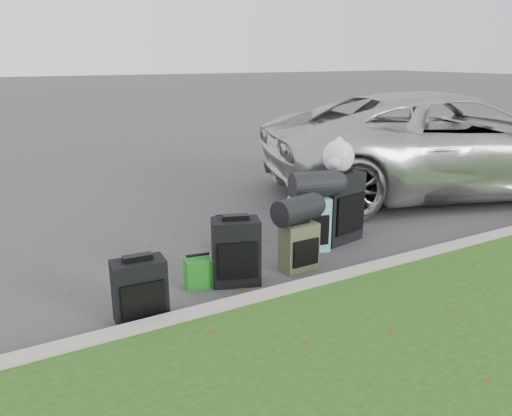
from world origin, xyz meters
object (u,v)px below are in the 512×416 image
suitcase_small_black (140,291)px  tote_green (198,272)px  suitcase_large_black_right (339,207)px  suitcase_olive (299,247)px  tote_navy (227,232)px  suv (446,143)px  suitcase_large_black_left (236,252)px  suitcase_teal (309,224)px

suitcase_small_black → tote_green: 0.80m
suitcase_large_black_right → suitcase_olive: bearing=-162.2°
suitcase_large_black_right → tote_navy: size_ratio=2.55×
suitcase_olive → suitcase_large_black_right: bearing=27.8°
suitcase_small_black → suitcase_large_black_right: size_ratio=0.65×
suv → suitcase_olive: suv is taller
suitcase_large_black_left → tote_green: size_ratio=2.30×
tote_green → suitcase_teal: bearing=19.1°
suitcase_large_black_left → tote_navy: 1.09m
suitcase_teal → tote_navy: 1.00m
suitcase_small_black → suitcase_olive: 1.81m
suitcase_large_black_right → tote_navy: suitcase_large_black_right is taller
suitcase_teal → suitcase_large_black_right: size_ratio=0.75×
suv → suitcase_large_black_left: suv is taller
suitcase_large_black_right → suitcase_large_black_left: bearing=-174.8°
suitcase_small_black → tote_navy: size_ratio=1.65×
suitcase_large_black_left → tote_navy: suitcase_large_black_left is taller
suitcase_olive → suitcase_large_black_right: size_ratio=0.61×
suitcase_small_black → suitcase_teal: suitcase_teal is taller
suitcase_olive → tote_green: (-1.10, 0.14, -0.11)m
suitcase_teal → tote_green: bearing=-157.4°
suitcase_teal → suitcase_small_black: bearing=-151.1°
suitcase_small_black → suitcase_teal: (2.21, 0.64, 0.04)m
suitcase_olive → tote_green: size_ratio=1.78×
tote_green → suitcase_small_black: bearing=-142.2°
suitcase_teal → tote_navy: size_ratio=1.90×
suitcase_teal → suv: bearing=30.2°
suitcase_large_black_left → suitcase_large_black_right: size_ratio=0.78×
suitcase_olive → suitcase_teal: bearing=43.3°
suv → suitcase_olive: 4.21m
suitcase_teal → suitcase_large_black_right: (0.51, 0.10, 0.11)m
suv → suitcase_large_black_right: 3.16m
suitcase_olive → tote_navy: (-0.35, 1.03, -0.09)m
tote_green → tote_navy: tote_navy is taller
suv → tote_navy: (-4.25, -0.46, -0.66)m
suitcase_small_black → tote_green: bearing=32.5°
suitcase_large_black_left → suitcase_large_black_right: suitcase_large_black_right is taller
suitcase_large_black_left → suitcase_small_black: bearing=-146.8°
tote_navy → suitcase_small_black: bearing=-125.6°
suitcase_olive → tote_green: 1.12m
suitcase_large_black_right → suitcase_teal: bearing=-179.5°
suitcase_small_black → tote_green: (0.70, 0.38, -0.13)m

